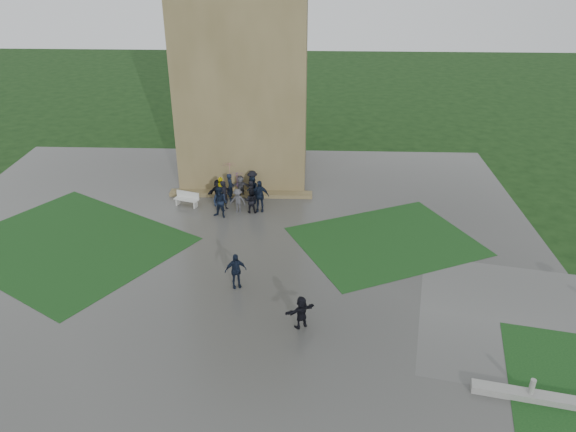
{
  "coord_description": "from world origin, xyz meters",
  "views": [
    {
      "loc": [
        4.27,
        -21.55,
        14.84
      ],
      "look_at": [
        3.18,
        5.48,
        1.2
      ],
      "focal_mm": 35.0,
      "sensor_mm": 36.0,
      "label": 1
    }
  ],
  "objects_px": {
    "bench": "(187,199)",
    "pedestrian_mid": "(236,271)",
    "pedestrian_near": "(301,312)",
    "tower": "(244,37)"
  },
  "relations": [
    {
      "from": "tower",
      "to": "pedestrian_near",
      "type": "xyz_separation_m",
      "value": [
        4.06,
        -17.52,
        -8.24
      ]
    },
    {
      "from": "bench",
      "to": "pedestrian_near",
      "type": "bearing_deg",
      "value": -40.05
    },
    {
      "from": "tower",
      "to": "pedestrian_near",
      "type": "height_order",
      "value": "tower"
    },
    {
      "from": "pedestrian_mid",
      "to": "pedestrian_near",
      "type": "height_order",
      "value": "pedestrian_mid"
    },
    {
      "from": "tower",
      "to": "pedestrian_near",
      "type": "bearing_deg",
      "value": -76.96
    },
    {
      "from": "tower",
      "to": "pedestrian_near",
      "type": "relative_size",
      "value": 12.15
    },
    {
      "from": "bench",
      "to": "tower",
      "type": "bearing_deg",
      "value": 80.8
    },
    {
      "from": "bench",
      "to": "pedestrian_mid",
      "type": "relative_size",
      "value": 0.91
    },
    {
      "from": "bench",
      "to": "pedestrian_mid",
      "type": "height_order",
      "value": "pedestrian_mid"
    },
    {
      "from": "bench",
      "to": "pedestrian_near",
      "type": "relative_size",
      "value": 1.07
    }
  ]
}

